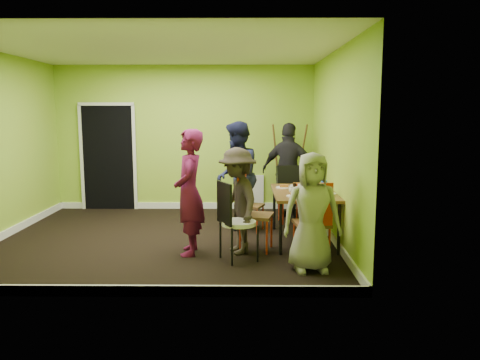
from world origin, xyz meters
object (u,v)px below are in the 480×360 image
object	(u,v)px
chair_front_end	(314,217)
easel	(289,168)
chair_left_near	(250,208)
orange_bottle	(297,186)
chair_back_end	(288,182)
person_front_end	(312,212)
person_back_end	(289,171)
chair_bentwood	(234,217)
thermos	(306,184)
person_left_near	(238,201)
chair_left_far	(247,200)
dining_table	(304,195)
blue_bottle	(324,188)
person_standing	(189,192)
person_left_far	(237,175)

from	to	relation	value
chair_front_end	easel	world-z (taller)	easel
chair_left_near	orange_bottle	bearing A→B (deg)	147.06
chair_left_near	chair_back_end	distance (m)	1.93
person_front_end	person_back_end	bearing A→B (deg)	84.71
chair_bentwood	thermos	xyz separation A→B (m)	(1.05, 0.97, 0.28)
easel	person_left_near	world-z (taller)	easel
chair_left_far	thermos	distance (m)	1.12
chair_back_end	dining_table	bearing A→B (deg)	86.82
easel	blue_bottle	xyz separation A→B (m)	(0.26, -2.48, 0.02)
chair_bentwood	person_standing	bearing A→B (deg)	-143.04
chair_back_end	person_left_far	xyz separation A→B (m)	(-0.90, -0.56, 0.19)
chair_left_far	thermos	bearing A→B (deg)	74.64
orange_bottle	thermos	bearing A→B (deg)	-65.36
dining_table	person_back_end	size ratio (longest dim) A/B	0.87
chair_bentwood	chair_front_end	bearing A→B (deg)	60.84
thermos	person_left_near	distance (m)	1.18
person_standing	person_front_end	distance (m)	1.69
chair_left_far	person_left_near	size ratio (longest dim) A/B	0.61
chair_front_end	person_left_far	world-z (taller)	person_left_far
person_front_end	chair_left_near	bearing A→B (deg)	124.74
chair_bentwood	person_back_end	world-z (taller)	person_back_end
chair_left_far	chair_back_end	size ratio (longest dim) A/B	0.91
person_left_far	chair_left_far	bearing A→B (deg)	44.48
person_standing	orange_bottle	bearing A→B (deg)	116.37
easel	thermos	bearing A→B (deg)	-88.46
thermos	person_front_end	size ratio (longest dim) A/B	0.15
dining_table	chair_back_end	distance (m)	1.35
chair_bentwood	person_standing	distance (m)	0.73
chair_front_end	orange_bottle	world-z (taller)	chair_front_end
chair_back_end	thermos	xyz separation A→B (m)	(0.13, -1.33, 0.17)
person_back_end	person_standing	bearing A→B (deg)	77.74
chair_back_end	person_left_far	world-z (taller)	person_left_far
person_left_far	easel	bearing A→B (deg)	143.29
thermos	blue_bottle	size ratio (longest dim) A/B	0.97
person_back_end	orange_bottle	bearing A→B (deg)	112.76
chair_left_far	orange_bottle	world-z (taller)	chair_left_far
chair_left_near	person_standing	distance (m)	0.88
chair_left_far	easel	world-z (taller)	easel
easel	thermos	xyz separation A→B (m)	(0.06, -2.09, 0.02)
blue_bottle	person_left_far	distance (m)	1.70
orange_bottle	chair_left_near	bearing A→B (deg)	-135.99
chair_left_far	easel	distance (m)	1.73
easel	person_left_far	xyz separation A→B (m)	(-0.98, -1.32, 0.05)
person_left_near	person_back_end	size ratio (longest dim) A/B	0.84
chair_back_end	person_left_near	size ratio (longest dim) A/B	0.67
easel	dining_table	bearing A→B (deg)	-89.29
chair_front_end	chair_bentwood	distance (m)	1.02
person_left_near	dining_table	bearing A→B (deg)	100.24
chair_bentwood	person_standing	xyz separation A→B (m)	(-0.60, 0.30, 0.27)
chair_back_end	easel	xyz separation A→B (m)	(0.08, 0.76, 0.15)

